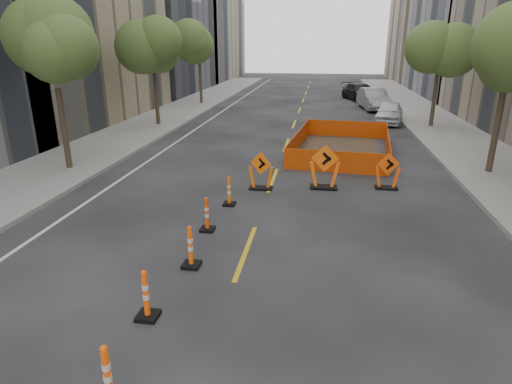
% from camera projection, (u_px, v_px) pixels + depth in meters
% --- Properties ---
extents(ground_plane, '(140.00, 140.00, 0.00)m').
position_uv_depth(ground_plane, '(204.00, 362.00, 7.05)').
color(ground_plane, black).
extents(sidewalk_left, '(4.00, 90.00, 0.15)m').
position_uv_depth(sidewalk_left, '(82.00, 156.00, 19.50)').
color(sidewalk_left, gray).
rests_on(sidewalk_left, ground).
extents(sidewalk_right, '(4.00, 90.00, 0.15)m').
position_uv_depth(sidewalk_right, '(504.00, 174.00, 16.93)').
color(sidewalk_right, gray).
rests_on(sidewalk_right, ground).
extents(bld_left_d, '(12.00, 16.00, 14.00)m').
position_uv_depth(bld_left_d, '(141.00, 21.00, 43.72)').
color(bld_left_d, '#4C4C51').
rests_on(bld_left_d, ground).
extents(bld_left_e, '(12.00, 20.00, 20.00)m').
position_uv_depth(bld_left_e, '(188.00, 3.00, 58.02)').
color(bld_left_e, gray).
rests_on(bld_left_e, ground).
extents(bld_right_e, '(12.00, 14.00, 16.00)m').
position_uv_depth(bld_right_e, '(443.00, 18.00, 56.63)').
color(bld_right_e, tan).
rests_on(bld_right_e, ground).
extents(tree_l_b, '(2.80, 2.80, 5.95)m').
position_uv_depth(tree_l_b, '(53.00, 55.00, 16.08)').
color(tree_l_b, '#382B1E').
rests_on(tree_l_b, ground).
extents(tree_l_c, '(2.80, 2.80, 5.95)m').
position_uv_depth(tree_l_c, '(153.00, 51.00, 25.41)').
color(tree_l_c, '#382B1E').
rests_on(tree_l_c, ground).
extents(tree_l_d, '(2.80, 2.80, 5.95)m').
position_uv_depth(tree_l_d, '(199.00, 48.00, 34.73)').
color(tree_l_d, '#382B1E').
rests_on(tree_l_d, ground).
extents(tree_r_b, '(2.80, 2.80, 5.95)m').
position_uv_depth(tree_r_b, '(510.00, 56.00, 15.55)').
color(tree_r_b, '#382B1E').
rests_on(tree_r_b, ground).
extents(tree_r_c, '(2.80, 2.80, 5.95)m').
position_uv_depth(tree_r_c, '(441.00, 51.00, 24.87)').
color(tree_r_c, '#382B1E').
rests_on(tree_r_c, ground).
extents(channelizer_2, '(0.40, 0.40, 1.02)m').
position_uv_depth(channelizer_2, '(107.00, 375.00, 6.09)').
color(channelizer_2, '#FF520A').
rests_on(channelizer_2, ground).
extents(channelizer_3, '(0.41, 0.41, 1.03)m').
position_uv_depth(channelizer_3, '(146.00, 294.00, 8.03)').
color(channelizer_3, '#FF510A').
rests_on(channelizer_3, ground).
extents(channelizer_4, '(0.41, 0.41, 1.04)m').
position_uv_depth(channelizer_4, '(190.00, 247.00, 9.90)').
color(channelizer_4, '#F6520A').
rests_on(channelizer_4, ground).
extents(channelizer_5, '(0.39, 0.39, 0.99)m').
position_uv_depth(channelizer_5, '(207.00, 214.00, 11.83)').
color(channelizer_5, '#DB3F09').
rests_on(channelizer_5, ground).
extents(channelizer_6, '(0.38, 0.38, 0.97)m').
position_uv_depth(channelizer_6, '(229.00, 191.00, 13.71)').
color(channelizer_6, '#DC5C09').
rests_on(channelizer_6, ground).
extents(chevron_sign_left, '(1.05, 0.85, 1.37)m').
position_uv_depth(chevron_sign_left, '(261.00, 171.00, 15.16)').
color(chevron_sign_left, '#F0600A').
rests_on(chevron_sign_left, ground).
extents(chevron_sign_center, '(1.08, 0.66, 1.60)m').
position_uv_depth(chevron_sign_center, '(325.00, 167.00, 15.20)').
color(chevron_sign_center, '#FF610A').
rests_on(chevron_sign_center, ground).
extents(chevron_sign_right, '(0.98, 0.71, 1.32)m').
position_uv_depth(chevron_sign_right, '(388.00, 171.00, 15.20)').
color(chevron_sign_right, '#FD4F0A').
rests_on(chevron_sign_right, ground).
extents(safety_fence, '(4.92, 7.56, 0.90)m').
position_uv_depth(safety_fence, '(342.00, 143.00, 20.44)').
color(safety_fence, red).
rests_on(safety_fence, ground).
extents(parked_car_near, '(2.39, 4.33, 1.39)m').
position_uv_depth(parked_car_near, '(389.00, 112.00, 27.70)').
color(parked_car_near, silver).
rests_on(parked_car_near, ground).
extents(parked_car_mid, '(2.35, 5.09, 1.62)m').
position_uv_depth(parked_car_mid, '(374.00, 99.00, 33.33)').
color(parked_car_mid, gray).
rests_on(parked_car_mid, ground).
extents(parked_car_far, '(3.64, 5.51, 1.48)m').
position_uv_depth(parked_car_far, '(360.00, 92.00, 38.68)').
color(parked_car_far, black).
rests_on(parked_car_far, ground).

